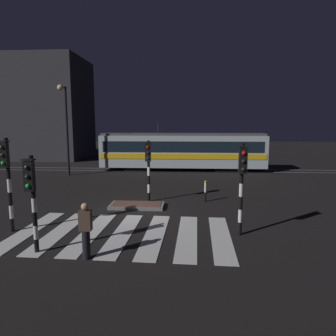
{
  "coord_description": "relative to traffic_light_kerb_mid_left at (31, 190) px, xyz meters",
  "views": [
    {
      "loc": [
        2.34,
        -13.48,
        3.97
      ],
      "look_at": [
        1.2,
        4.42,
        1.4
      ],
      "focal_mm": 32.35,
      "sensor_mm": 36.0,
      "label": 1
    }
  ],
  "objects": [
    {
      "name": "street_lamp_trackside_left",
      "position": [
        -4.65,
        14.18,
        2.37
      ],
      "size": [
        0.44,
        1.21,
        6.88
      ],
      "color": "black",
      "rests_on": "ground"
    },
    {
      "name": "ground_plane",
      "position": [
        2.34,
        4.83,
        -2.02
      ],
      "size": [
        120.0,
        120.0,
        0.0
      ],
      "primitive_type": "plane",
      "color": "black"
    },
    {
      "name": "bollard_island_edge",
      "position": [
        5.64,
        6.8,
        -1.46
      ],
      "size": [
        0.12,
        0.12,
        1.11
      ],
      "color": "black",
      "rests_on": "ground"
    },
    {
      "name": "pedestrian_waiting_at_kerb",
      "position": [
        1.71,
        -0.25,
        -1.14
      ],
      "size": [
        0.36,
        0.24,
        1.71
      ],
      "color": "black",
      "rests_on": "ground"
    },
    {
      "name": "rail_near",
      "position": [
        2.34,
        16.96,
        -2.0
      ],
      "size": [
        80.0,
        0.12,
        0.03
      ],
      "primitive_type": "cube",
      "color": "#59595E",
      "rests_on": "ground"
    },
    {
      "name": "rail_far",
      "position": [
        2.34,
        18.39,
        -2.0
      ],
      "size": [
        80.0,
        0.12,
        0.03
      ],
      "primitive_type": "cube",
      "color": "#59595E",
      "rests_on": "ground"
    },
    {
      "name": "traffic_island",
      "position": [
        2.27,
        5.49,
        -1.93
      ],
      "size": [
        2.6,
        1.25,
        0.18
      ],
      "color": "slate",
      "rests_on": "ground"
    },
    {
      "name": "building_backdrop",
      "position": [
        -14.98,
        26.71,
        3.77
      ],
      "size": [
        15.16,
        8.0,
        11.57
      ],
      "primitive_type": "cube",
      "color": "#2D2D33",
      "rests_on": "ground"
    },
    {
      "name": "tram",
      "position": [
        4.26,
        17.67,
        -0.27
      ],
      "size": [
        14.29,
        2.58,
        4.15
      ],
      "color": "#B2BCC1",
      "rests_on": "ground"
    },
    {
      "name": "crosswalk_zebra",
      "position": [
        2.34,
        1.88,
        -2.01
      ],
      "size": [
        7.98,
        4.73,
        0.02
      ],
      "color": "silver",
      "rests_on": "ground"
    },
    {
      "name": "traffic_light_kerb_mid_left",
      "position": [
        0.0,
        0.0,
        0.0
      ],
      "size": [
        0.36,
        0.42,
        3.06
      ],
      "color": "black",
      "rests_on": "ground"
    },
    {
      "name": "traffic_light_corner_near_left",
      "position": [
        -1.85,
        1.79,
        0.29
      ],
      "size": [
        0.36,
        0.42,
        3.5
      ],
      "color": "black",
      "rests_on": "ground"
    },
    {
      "name": "traffic_light_corner_near_right",
      "position": [
        6.61,
        1.96,
        0.18
      ],
      "size": [
        0.36,
        0.42,
        3.33
      ],
      "color": "black",
      "rests_on": "ground"
    },
    {
      "name": "traffic_light_median_centre",
      "position": [
        2.7,
        6.58,
        0.08
      ],
      "size": [
        0.36,
        0.42,
        3.17
      ],
      "color": "black",
      "rests_on": "ground"
    }
  ]
}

